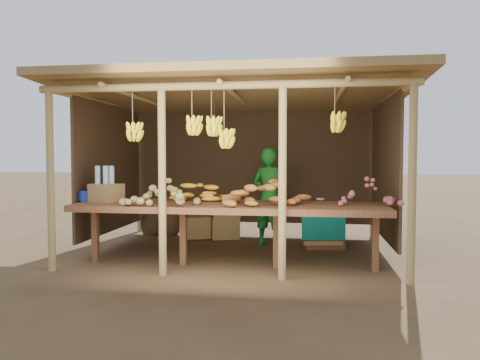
# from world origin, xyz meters

# --- Properties ---
(ground) EXTENTS (60.00, 60.00, 0.00)m
(ground) POSITION_xyz_m (0.00, 0.00, 0.00)
(ground) COLOR brown
(ground) RESTS_ON ground
(stall_structure) EXTENTS (4.70, 3.50, 2.43)m
(stall_structure) POSITION_xyz_m (0.01, -0.04, 1.92)
(stall_structure) COLOR tan
(stall_structure) RESTS_ON ground
(counter) EXTENTS (3.90, 1.05, 0.80)m
(counter) POSITION_xyz_m (0.00, -0.95, 0.74)
(counter) COLOR brown
(counter) RESTS_ON ground
(potato_heap) EXTENTS (1.00, 0.77, 0.36)m
(potato_heap) POSITION_xyz_m (-0.79, -1.24, 0.98)
(potato_heap) COLOR #957F4D
(potato_heap) RESTS_ON counter
(sweet_potato_heap) EXTENTS (1.20, 0.96, 0.36)m
(sweet_potato_heap) POSITION_xyz_m (0.49, -1.06, 0.98)
(sweet_potato_heap) COLOR #A7632B
(sweet_potato_heap) RESTS_ON counter
(onion_heap) EXTENTS (0.79, 0.57, 0.35)m
(onion_heap) POSITION_xyz_m (1.72, -0.92, 0.98)
(onion_heap) COLOR #BF5D66
(onion_heap) RESTS_ON counter
(banana_pile) EXTENTS (0.76, 0.60, 0.35)m
(banana_pile) POSITION_xyz_m (-0.43, -0.63, 0.98)
(banana_pile) COLOR yellow
(banana_pile) RESTS_ON counter
(tomato_basin) EXTENTS (0.40, 0.40, 0.21)m
(tomato_basin) POSITION_xyz_m (-1.90, -0.79, 0.89)
(tomato_basin) COLOR navy
(tomato_basin) RESTS_ON counter
(bottle_box) EXTENTS (0.46, 0.42, 0.47)m
(bottle_box) POSITION_xyz_m (-1.64, -0.94, 0.98)
(bottle_box) COLOR olive
(bottle_box) RESTS_ON counter
(vendor) EXTENTS (0.65, 0.55, 1.53)m
(vendor) POSITION_xyz_m (0.39, 0.48, 0.77)
(vendor) COLOR #176A1F
(vendor) RESTS_ON ground
(tarp_crate) EXTENTS (0.72, 0.64, 0.77)m
(tarp_crate) POSITION_xyz_m (1.22, 0.48, 0.32)
(tarp_crate) COLOR brown
(tarp_crate) RESTS_ON ground
(carton_stack) EXTENTS (1.04, 0.49, 0.73)m
(carton_stack) POSITION_xyz_m (-0.55, 0.91, 0.32)
(carton_stack) COLOR olive
(carton_stack) RESTS_ON ground
(burlap_sacks) EXTENTS (0.72, 0.38, 0.51)m
(burlap_sacks) POSITION_xyz_m (-1.60, 1.20, 0.22)
(burlap_sacks) COLOR #4A3522
(burlap_sacks) RESTS_ON ground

